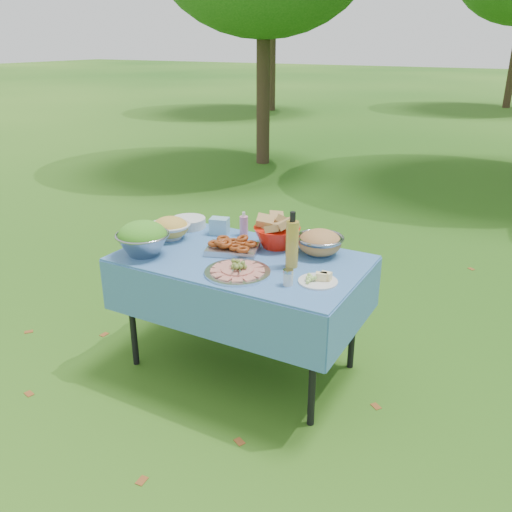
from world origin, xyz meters
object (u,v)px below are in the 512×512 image
(pasta_bowl_steel, at_px, (320,242))
(oil_bottle, at_px, (292,240))
(bread_bowl, at_px, (277,232))
(charcuterie_platter, at_px, (237,266))
(plate_stack, at_px, (189,223))
(salad_bowl, at_px, (143,238))
(picnic_table, at_px, (242,313))

(pasta_bowl_steel, relative_size, oil_bottle, 0.87)
(bread_bowl, distance_m, charcuterie_platter, 0.48)
(oil_bottle, bearing_deg, plate_stack, 162.91)
(salad_bowl, xyz_separation_m, charcuterie_platter, (0.64, 0.03, -0.06))
(salad_bowl, relative_size, pasta_bowl_steel, 1.11)
(bread_bowl, distance_m, pasta_bowl_steel, 0.28)
(salad_bowl, height_order, oil_bottle, oil_bottle)
(salad_bowl, bearing_deg, pasta_bowl_steel, 29.42)
(bread_bowl, relative_size, pasta_bowl_steel, 1.03)
(picnic_table, distance_m, charcuterie_platter, 0.48)
(oil_bottle, bearing_deg, salad_bowl, -162.95)
(pasta_bowl_steel, height_order, oil_bottle, oil_bottle)
(bread_bowl, relative_size, charcuterie_platter, 0.79)
(picnic_table, relative_size, pasta_bowl_steel, 5.09)
(salad_bowl, distance_m, plate_stack, 0.56)
(picnic_table, xyz_separation_m, bread_bowl, (0.11, 0.26, 0.48))
(salad_bowl, relative_size, plate_stack, 1.35)
(oil_bottle, bearing_deg, picnic_table, -176.92)
(picnic_table, distance_m, oil_bottle, 0.63)
(pasta_bowl_steel, height_order, charcuterie_platter, pasta_bowl_steel)
(picnic_table, bearing_deg, bread_bowl, 68.12)
(pasta_bowl_steel, xyz_separation_m, oil_bottle, (-0.06, -0.26, 0.09))
(picnic_table, bearing_deg, pasta_bowl_steel, 35.50)
(plate_stack, distance_m, charcuterie_platter, 0.87)
(plate_stack, height_order, bread_bowl, bread_bowl)
(pasta_bowl_steel, xyz_separation_m, charcuterie_platter, (-0.29, -0.49, -0.03))
(picnic_table, bearing_deg, salad_bowl, -155.42)
(charcuterie_platter, relative_size, oil_bottle, 1.13)
(bread_bowl, height_order, charcuterie_platter, bread_bowl)
(charcuterie_platter, xyz_separation_m, oil_bottle, (0.22, 0.23, 0.12))
(plate_stack, height_order, pasta_bowl_steel, pasta_bowl_steel)
(picnic_table, height_order, plate_stack, plate_stack)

